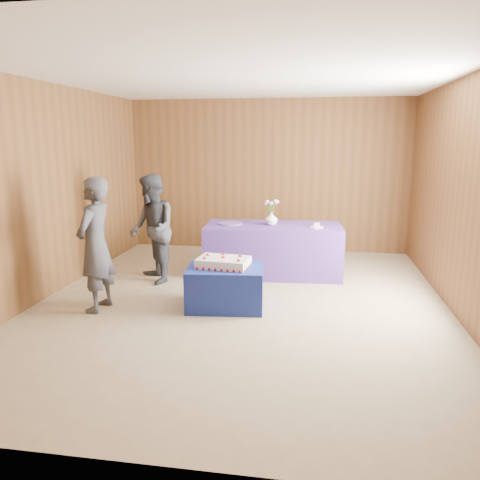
% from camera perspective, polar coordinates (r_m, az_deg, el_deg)
% --- Properties ---
extents(ground, '(6.00, 6.00, 0.00)m').
position_cam_1_polar(ground, '(5.86, 0.14, -7.73)').
color(ground, gray).
rests_on(ground, ground).
extents(room_shell, '(5.04, 6.04, 2.72)m').
position_cam_1_polar(room_shell, '(5.51, 0.15, 10.20)').
color(room_shell, brown).
rests_on(room_shell, ground).
extents(cake_table, '(0.97, 0.79, 0.50)m').
position_cam_1_polar(cake_table, '(5.68, -1.78, -5.71)').
color(cake_table, navy).
rests_on(cake_table, ground).
extents(serving_table, '(2.05, 1.02, 0.75)m').
position_cam_1_polar(serving_table, '(7.02, 4.06, -1.18)').
color(serving_table, '#4F3797').
rests_on(serving_table, ground).
extents(sheet_cake, '(0.67, 0.49, 0.15)m').
position_cam_1_polar(sheet_cake, '(5.59, -2.03, -2.73)').
color(sheet_cake, white).
rests_on(sheet_cake, cake_table).
extents(vase, '(0.19, 0.19, 0.19)m').
position_cam_1_polar(vase, '(6.95, 3.85, 2.64)').
color(vase, white).
rests_on(vase, serving_table).
extents(flower_spray, '(0.22, 0.22, 0.17)m').
position_cam_1_polar(flower_spray, '(6.91, 3.88, 4.58)').
color(flower_spray, '#295B24').
rests_on(flower_spray, vase).
extents(platter, '(0.43, 0.43, 0.02)m').
position_cam_1_polar(platter, '(7.00, -1.19, 2.03)').
color(platter, '#6450A1').
rests_on(platter, serving_table).
extents(plate, '(0.22, 0.22, 0.01)m').
position_cam_1_polar(plate, '(6.82, 9.33, 1.56)').
color(plate, white).
rests_on(plate, serving_table).
extents(cake_slice, '(0.08, 0.07, 0.08)m').
position_cam_1_polar(cake_slice, '(6.82, 9.34, 1.87)').
color(cake_slice, white).
rests_on(cake_slice, plate).
extents(knife, '(0.25, 0.10, 0.00)m').
position_cam_1_polar(knife, '(6.67, 9.80, 1.27)').
color(knife, silver).
rests_on(knife, serving_table).
extents(guest_left, '(0.41, 0.60, 1.58)m').
position_cam_1_polar(guest_left, '(5.69, -17.23, -0.58)').
color(guest_left, '#383942').
rests_on(guest_left, ground).
extents(guest_right, '(0.90, 0.94, 1.53)m').
position_cam_1_polar(guest_right, '(6.65, -10.65, 1.33)').
color(guest_right, '#353740').
rests_on(guest_right, ground).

